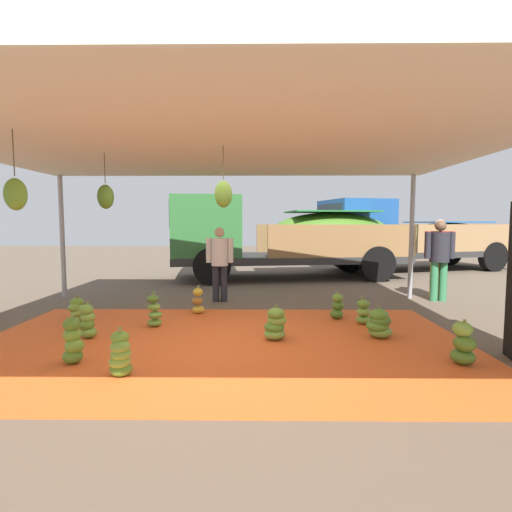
% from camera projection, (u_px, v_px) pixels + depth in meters
% --- Properties ---
extents(ground_plane, '(40.00, 40.00, 0.00)m').
position_uv_depth(ground_plane, '(235.00, 300.00, 8.33)').
color(ground_plane, brown).
extents(tarp_orange, '(6.74, 4.16, 0.01)m').
position_uv_depth(tarp_orange, '(222.00, 343.00, 5.34)').
color(tarp_orange, '#E05B23').
rests_on(tarp_orange, ground).
extents(tent_canopy, '(8.00, 7.00, 2.74)m').
position_uv_depth(tent_canopy, '(218.00, 144.00, 5.03)').
color(tent_canopy, '#9EA0A5').
rests_on(tent_canopy, ground).
extents(banana_bunch_0, '(0.32, 0.33, 0.57)m').
position_uv_depth(banana_bunch_0, '(154.00, 312.00, 6.17)').
color(banana_bunch_0, '#6B9E38').
rests_on(banana_bunch_0, tarp_orange).
extents(banana_bunch_1, '(0.31, 0.30, 0.57)m').
position_uv_depth(banana_bunch_1, '(73.00, 342.00, 4.56)').
color(banana_bunch_1, '#518428').
rests_on(banana_bunch_1, tarp_orange).
extents(banana_bunch_2, '(0.47, 0.44, 0.45)m').
position_uv_depth(banana_bunch_2, '(379.00, 324.00, 5.58)').
color(banana_bunch_2, '#6B9E38').
rests_on(banana_bunch_2, tarp_orange).
extents(banana_bunch_3, '(0.30, 0.30, 0.53)m').
position_uv_depth(banana_bunch_3, '(120.00, 355.00, 4.18)').
color(banana_bunch_3, '#518428').
rests_on(banana_bunch_3, tarp_orange).
extents(banana_bunch_4, '(0.38, 0.39, 0.53)m').
position_uv_depth(banana_bunch_4, '(463.00, 345.00, 4.52)').
color(banana_bunch_4, '#477523').
rests_on(banana_bunch_4, tarp_orange).
extents(banana_bunch_5, '(0.42, 0.42, 0.49)m').
position_uv_depth(banana_bunch_5, '(275.00, 325.00, 5.49)').
color(banana_bunch_5, '#75A83D').
rests_on(banana_bunch_5, tarp_orange).
extents(banana_bunch_6, '(0.31, 0.32, 0.47)m').
position_uv_depth(banana_bunch_6, '(337.00, 307.00, 6.70)').
color(banana_bunch_6, '#477523').
rests_on(banana_bunch_6, tarp_orange).
extents(banana_bunch_7, '(0.28, 0.28, 0.53)m').
position_uv_depth(banana_bunch_7, '(88.00, 322.00, 5.56)').
color(banana_bunch_7, '#6B9E38').
rests_on(banana_bunch_7, tarp_orange).
extents(banana_bunch_8, '(0.38, 0.39, 0.44)m').
position_uv_depth(banana_bunch_8, '(78.00, 311.00, 6.47)').
color(banana_bunch_8, '#6B9E38').
rests_on(banana_bunch_8, tarp_orange).
extents(banana_bunch_9, '(0.33, 0.33, 0.45)m').
position_uv_depth(banana_bunch_9, '(364.00, 313.00, 6.34)').
color(banana_bunch_9, '#6B9E38').
rests_on(banana_bunch_9, tarp_orange).
extents(banana_bunch_10, '(0.25, 0.25, 0.51)m').
position_uv_depth(banana_bunch_10, '(198.00, 302.00, 7.06)').
color(banana_bunch_10, gold).
rests_on(banana_bunch_10, tarp_orange).
extents(cargo_truck_main, '(7.02, 3.26, 2.40)m').
position_uv_depth(cargo_truck_main, '(283.00, 236.00, 11.65)').
color(cargo_truck_main, '#2D2D2D').
rests_on(cargo_truck_main, ground).
extents(cargo_truck_far, '(7.02, 3.93, 2.40)m').
position_uv_depth(cargo_truck_far, '(409.00, 236.00, 13.61)').
color(cargo_truck_far, '#2D2D2D').
rests_on(cargo_truck_far, ground).
extents(worker_0, '(0.63, 0.38, 1.71)m').
position_uv_depth(worker_0, '(439.00, 253.00, 8.36)').
color(worker_0, orange).
rests_on(worker_0, ground).
extents(worker_1, '(0.62, 0.38, 1.70)m').
position_uv_depth(worker_1, '(440.00, 254.00, 8.21)').
color(worker_1, '#337A4C').
rests_on(worker_1, ground).
extents(worker_2, '(0.57, 0.35, 1.55)m').
position_uv_depth(worker_2, '(220.00, 258.00, 8.16)').
color(worker_2, '#26262D').
rests_on(worker_2, ground).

